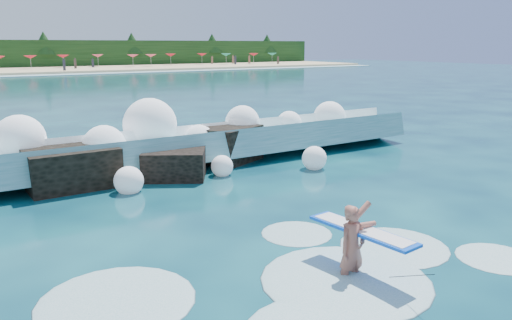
{
  "coord_description": "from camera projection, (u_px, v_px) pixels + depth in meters",
  "views": [
    {
      "loc": [
        -5.55,
        -8.81,
        4.19
      ],
      "look_at": [
        1.5,
        2.0,
        1.2
      ],
      "focal_mm": 35.0,
      "sensor_mm": 36.0,
      "label": 1
    }
  ],
  "objects": [
    {
      "name": "breaking_wave",
      "position": [
        179.0,
        148.0,
        17.78
      ],
      "size": [
        19.82,
        3.02,
        1.71
      ],
      "color": "teal",
      "rests_on": "ground"
    },
    {
      "name": "beachgoers",
      "position": [
        23.0,
        65.0,
        76.17
      ],
      "size": [
        103.55,
        13.88,
        1.94
      ],
      "color": "#3F332D",
      "rests_on": "ground"
    },
    {
      "name": "rock_cluster",
      "position": [
        154.0,
        160.0,
        16.41
      ],
      "size": [
        8.33,
        3.56,
        1.5
      ],
      "color": "black",
      "rests_on": "ground"
    },
    {
      "name": "surfer_with_board",
      "position": [
        354.0,
        245.0,
        9.16
      ],
      "size": [
        0.95,
        2.85,
        1.64
      ],
      "color": "#A65E4D",
      "rests_on": "ground"
    },
    {
      "name": "wave_spray",
      "position": [
        168.0,
        133.0,
        17.42
      ],
      "size": [
        15.27,
        5.06,
        2.48
      ],
      "color": "white",
      "rests_on": "ground"
    },
    {
      "name": "surf_foam",
      "position": [
        307.0,
        280.0,
        9.1
      ],
      "size": [
        9.08,
        5.25,
        0.16
      ],
      "color": "silver",
      "rests_on": "ground"
    },
    {
      "name": "ground",
      "position": [
        249.0,
        238.0,
        11.09
      ],
      "size": [
        200.0,
        200.0,
        0.0
      ],
      "primitive_type": "plane",
      "color": "#072338",
      "rests_on": "ground"
    }
  ]
}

